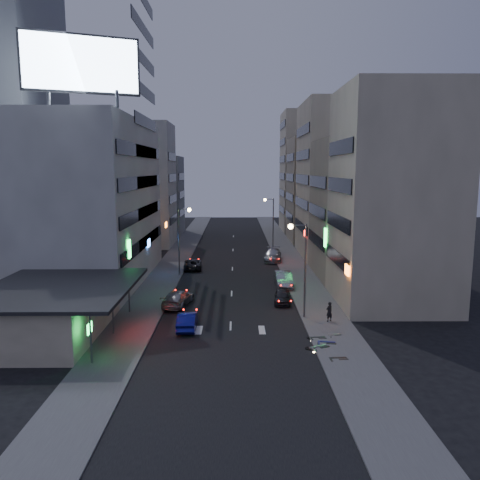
{
  "coord_description": "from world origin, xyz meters",
  "views": [
    {
      "loc": [
        0.42,
        -32.59,
        12.68
      ],
      "look_at": [
        0.89,
        16.56,
        5.17
      ],
      "focal_mm": 35.0,
      "sensor_mm": 36.0,
      "label": 1
    }
  ],
  "objects_px": {
    "parked_car_right_near": "(282,296)",
    "road_car_blue": "(187,320)",
    "road_car_silver": "(178,298)",
    "parked_car_right_mid": "(283,279)",
    "scooter_black_b": "(325,330)",
    "scooter_silver_b": "(339,327)",
    "scooter_black_a": "(347,349)",
    "person": "(329,312)",
    "parked_car_right_far": "(273,255)",
    "parked_car_left": "(193,264)",
    "scooter_blue": "(336,334)",
    "scooter_silver_a": "(325,336)"
  },
  "relations": [
    {
      "from": "road_car_blue",
      "to": "person",
      "type": "relative_size",
      "value": 2.48
    },
    {
      "from": "scooter_black_a",
      "to": "scooter_black_b",
      "type": "bearing_deg",
      "value": 6.63
    },
    {
      "from": "road_car_silver",
      "to": "scooter_black_a",
      "type": "height_order",
      "value": "road_car_silver"
    },
    {
      "from": "parked_car_right_far",
      "to": "scooter_silver_a",
      "type": "distance_m",
      "value": 31.62
    },
    {
      "from": "parked_car_right_near",
      "to": "scooter_black_b",
      "type": "distance_m",
      "value": 9.6
    },
    {
      "from": "parked_car_right_mid",
      "to": "scooter_black_a",
      "type": "bearing_deg",
      "value": -83.99
    },
    {
      "from": "scooter_silver_a",
      "to": "scooter_blue",
      "type": "distance_m",
      "value": 0.99
    },
    {
      "from": "person",
      "to": "parked_car_right_near",
      "type": "bearing_deg",
      "value": -91.07
    },
    {
      "from": "road_car_silver",
      "to": "person",
      "type": "relative_size",
      "value": 3.0
    },
    {
      "from": "parked_car_left",
      "to": "parked_car_right_far",
      "type": "xyz_separation_m",
      "value": [
        10.65,
        5.33,
        0.16
      ]
    },
    {
      "from": "road_car_blue",
      "to": "scooter_silver_b",
      "type": "distance_m",
      "value": 11.93
    },
    {
      "from": "road_car_silver",
      "to": "road_car_blue",
      "type": "bearing_deg",
      "value": 114.2
    },
    {
      "from": "person",
      "to": "scooter_black_a",
      "type": "height_order",
      "value": "person"
    },
    {
      "from": "parked_car_right_far",
      "to": "scooter_black_b",
      "type": "relative_size",
      "value": 3.27
    },
    {
      "from": "parked_car_left",
      "to": "scooter_blue",
      "type": "relative_size",
      "value": 2.46
    },
    {
      "from": "scooter_silver_b",
      "to": "road_car_blue",
      "type": "bearing_deg",
      "value": 63.96
    },
    {
      "from": "parked_car_right_far",
      "to": "road_car_silver",
      "type": "distance_m",
      "value": 23.94
    },
    {
      "from": "parked_car_right_far",
      "to": "scooter_black_b",
      "type": "distance_m",
      "value": 30.01
    },
    {
      "from": "parked_car_left",
      "to": "road_car_silver",
      "type": "bearing_deg",
      "value": 86.63
    },
    {
      "from": "scooter_silver_b",
      "to": "road_car_silver",
      "type": "bearing_deg",
      "value": 40.84
    },
    {
      "from": "scooter_black_a",
      "to": "scooter_silver_a",
      "type": "xyz_separation_m",
      "value": [
        -1.0,
        2.29,
        0.08
      ]
    },
    {
      "from": "parked_car_right_far",
      "to": "scooter_blue",
      "type": "bearing_deg",
      "value": -79.88
    },
    {
      "from": "road_car_blue",
      "to": "person",
      "type": "height_order",
      "value": "person"
    },
    {
      "from": "scooter_blue",
      "to": "scooter_black_b",
      "type": "height_order",
      "value": "scooter_blue"
    },
    {
      "from": "parked_car_right_near",
      "to": "scooter_silver_a",
      "type": "relative_size",
      "value": 1.84
    },
    {
      "from": "person",
      "to": "scooter_silver_b",
      "type": "bearing_deg",
      "value": 62.96
    },
    {
      "from": "parked_car_left",
      "to": "scooter_black_a",
      "type": "bearing_deg",
      "value": 110.73
    },
    {
      "from": "parked_car_left",
      "to": "scooter_black_a",
      "type": "height_order",
      "value": "parked_car_left"
    },
    {
      "from": "parked_car_right_far",
      "to": "scooter_black_a",
      "type": "relative_size",
      "value": 3.16
    },
    {
      "from": "road_car_silver",
      "to": "parked_car_right_mid",
      "type": "bearing_deg",
      "value": -135.17
    },
    {
      "from": "scooter_black_a",
      "to": "scooter_black_b",
      "type": "relative_size",
      "value": 1.04
    },
    {
      "from": "parked_car_right_near",
      "to": "scooter_black_a",
      "type": "xyz_separation_m",
      "value": [
        3.01,
        -13.23,
        0.02
      ]
    },
    {
      "from": "parked_car_right_near",
      "to": "road_car_blue",
      "type": "height_order",
      "value": "road_car_blue"
    },
    {
      "from": "road_car_silver",
      "to": "scooter_black_a",
      "type": "relative_size",
      "value": 2.81
    },
    {
      "from": "parked_car_right_far",
      "to": "road_car_blue",
      "type": "distance_m",
      "value": 29.24
    },
    {
      "from": "parked_car_right_far",
      "to": "parked_car_right_mid",
      "type": "bearing_deg",
      "value": -83.84
    },
    {
      "from": "scooter_black_a",
      "to": "scooter_silver_b",
      "type": "distance_m",
      "value": 4.58
    },
    {
      "from": "parked_car_right_near",
      "to": "scooter_black_a",
      "type": "relative_size",
      "value": 2.11
    },
    {
      "from": "parked_car_right_mid",
      "to": "road_car_silver",
      "type": "distance_m",
      "value": 12.77
    },
    {
      "from": "scooter_black_b",
      "to": "person",
      "type": "bearing_deg",
      "value": -20.77
    },
    {
      "from": "scooter_silver_a",
      "to": "scooter_black_b",
      "type": "bearing_deg",
      "value": -34.87
    },
    {
      "from": "parked_car_right_near",
      "to": "scooter_black_a",
      "type": "bearing_deg",
      "value": -71.14
    },
    {
      "from": "parked_car_right_near",
      "to": "scooter_black_a",
      "type": "height_order",
      "value": "parked_car_right_near"
    },
    {
      "from": "parked_car_right_mid",
      "to": "scooter_black_b",
      "type": "height_order",
      "value": "parked_car_right_mid"
    },
    {
      "from": "parked_car_left",
      "to": "scooter_silver_a",
      "type": "bearing_deg",
      "value": 110.79
    },
    {
      "from": "scooter_black_b",
      "to": "parked_car_right_mid",
      "type": "bearing_deg",
      "value": 0.93
    },
    {
      "from": "scooter_black_a",
      "to": "parked_car_right_mid",
      "type": "bearing_deg",
      "value": 3.05
    },
    {
      "from": "parked_car_right_mid",
      "to": "scooter_silver_a",
      "type": "height_order",
      "value": "parked_car_right_mid"
    },
    {
      "from": "road_car_silver",
      "to": "scooter_silver_b",
      "type": "height_order",
      "value": "road_car_silver"
    },
    {
      "from": "parked_car_right_far",
      "to": "scooter_silver_b",
      "type": "relative_size",
      "value": 3.49
    }
  ]
}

